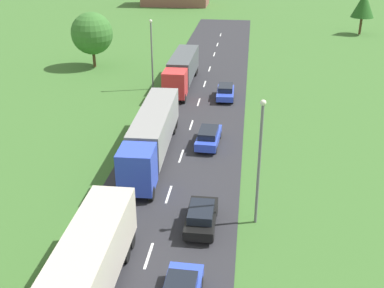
{
  "coord_description": "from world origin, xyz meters",
  "views": [
    {
      "loc": [
        5.19,
        -3.1,
        17.42
      ],
      "look_at": [
        0.87,
        32.0,
        1.09
      ],
      "focal_mm": 44.45,
      "sensor_mm": 36.0,
      "label": 1
    }
  ],
  "objects": [
    {
      "name": "car_fourth",
      "position": [
        2.04,
        34.18,
        0.87
      ],
      "size": [
        2.0,
        4.66,
        1.54
      ],
      "color": "blue",
      "rests_on": "road"
    },
    {
      "name": "truck_third",
      "position": [
        -2.59,
        50.43,
        2.08
      ],
      "size": [
        2.54,
        12.82,
        3.49
      ],
      "color": "red",
      "rests_on": "road"
    },
    {
      "name": "lamppost_third",
      "position": [
        -5.81,
        49.02,
        4.47
      ],
      "size": [
        0.36,
        0.36,
        8.0
      ],
      "color": "slate",
      "rests_on": "ground"
    },
    {
      "name": "truck_lead",
      "position": [
        -2.19,
        13.55,
        2.13
      ],
      "size": [
        2.62,
        13.51,
        3.56
      ],
      "color": "blue",
      "rests_on": "road"
    },
    {
      "name": "car_third",
      "position": [
        2.71,
        21.85,
        0.84
      ],
      "size": [
        1.84,
        4.22,
        1.5
      ],
      "color": "black",
      "rests_on": "road"
    },
    {
      "name": "lane_marking_centre",
      "position": [
        0.0,
        21.36,
        0.07
      ],
      "size": [
        0.16,
        120.71,
        0.01
      ],
      "color": "white",
      "rests_on": "road"
    },
    {
      "name": "road",
      "position": [
        0.0,
        24.5,
        0.03
      ],
      "size": [
        10.0,
        140.0,
        0.06
      ],
      "primitive_type": "cube",
      "color": "#2B2B30",
      "rests_on": "ground"
    },
    {
      "name": "tree_birch",
      "position": [
        -15.52,
        57.51,
        4.49
      ],
      "size": [
        5.48,
        5.48,
        7.23
      ],
      "color": "#513823",
      "rests_on": "ground"
    },
    {
      "name": "car_fifth",
      "position": [
        2.77,
        46.56,
        0.83
      ],
      "size": [
        1.94,
        4.42,
        1.47
      ],
      "color": "blue",
      "rests_on": "road"
    },
    {
      "name": "truck_second",
      "position": [
        -2.3,
        31.37,
        2.15
      ],
      "size": [
        2.85,
        14.64,
        3.59
      ],
      "color": "blue",
      "rests_on": "road"
    },
    {
      "name": "tree_oak",
      "position": [
        24.14,
        83.65,
        5.02
      ],
      "size": [
        3.89,
        3.89,
        7.19
      ],
      "color": "#513823",
      "rests_on": "ground"
    },
    {
      "name": "lamppost_second",
      "position": [
        6.11,
        22.92,
        4.65
      ],
      "size": [
        0.36,
        0.36,
        8.34
      ],
      "color": "slate",
      "rests_on": "ground"
    }
  ]
}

